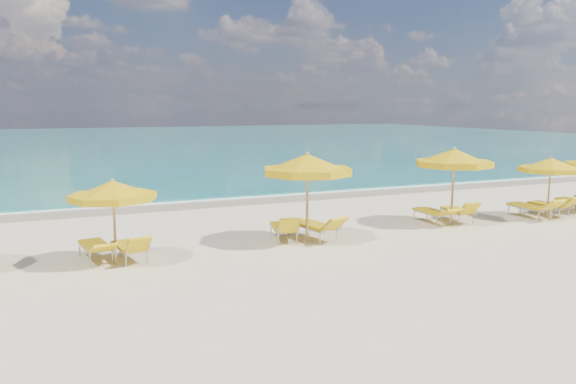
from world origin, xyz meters
name	(u,v)px	position (x,y,z in m)	size (l,w,h in m)	color
ground_plane	(308,240)	(0.00, 0.00, 0.00)	(120.00, 120.00, 0.00)	beige
ocean	(117,142)	(0.00, 48.00, 0.00)	(120.00, 80.00, 0.30)	#136D67
wet_sand_band	(231,201)	(0.00, 7.40, 0.00)	(120.00, 2.60, 0.01)	tan
foam_line	(226,198)	(0.00, 8.20, 0.00)	(120.00, 1.20, 0.03)	white
whitecap_near	(66,180)	(-6.00, 17.00, 0.00)	(14.00, 0.36, 0.05)	white
whitecap_far	(268,159)	(8.00, 24.00, 0.00)	(18.00, 0.30, 0.05)	white
umbrella_3	(113,191)	(-5.39, -0.39, 1.81)	(2.13, 2.13, 2.13)	tan
umbrella_4	(307,165)	(-0.16, -0.23, 2.21)	(2.67, 2.67, 2.59)	tan
umbrella_5	(454,158)	(5.26, 0.18, 2.17)	(2.83, 2.83, 2.54)	tan
umbrella_6	(551,166)	(8.99, -0.30, 1.83)	(2.22, 2.22, 2.14)	tan
lounger_3_left	(96,252)	(-5.81, 0.20, 0.22)	(0.85, 1.91, 0.67)	#A5A8AD
lounger_3_right	(130,252)	(-5.03, -0.16, 0.21)	(0.84, 1.75, 0.81)	#A5A8AD
lounger_4_left	(284,233)	(-0.65, 0.29, 0.22)	(0.94, 1.81, 0.86)	#A5A8AD
lounger_4_right	(315,231)	(0.24, 0.03, 0.24)	(1.02, 2.05, 0.87)	#A5A8AD
lounger_5_left	(433,216)	(4.83, 0.59, 0.22)	(0.63, 1.88, 0.68)	#A5A8AD
lounger_5_right	(457,215)	(5.77, 0.49, 0.22)	(0.89, 1.78, 0.82)	#A5A8AD
lounger_6_left	(530,211)	(8.47, -0.05, 0.24)	(0.76, 1.99, 0.83)	#A5A8AD
lounger_6_right	(550,209)	(9.52, 0.07, 0.22)	(0.80, 1.82, 0.81)	#A5A8AD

